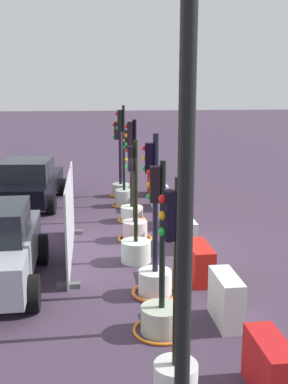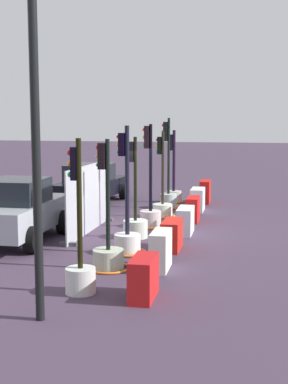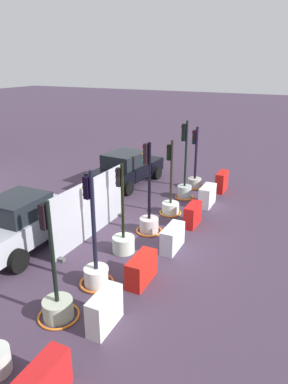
% 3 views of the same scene
% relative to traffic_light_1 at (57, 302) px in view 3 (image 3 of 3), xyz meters
% --- Properties ---
extents(ground_plane, '(120.00, 120.00, 0.00)m').
position_rel_traffic_light_1_xyz_m(ground_plane, '(4.25, -0.32, -0.43)').
color(ground_plane, '#3F3043').
extents(traffic_light_1, '(1.00, 1.00, 2.98)m').
position_rel_traffic_light_1_xyz_m(traffic_light_1, '(0.00, 0.00, 0.00)').
color(traffic_light_1, '#AEB69E').
rests_on(traffic_light_1, ground_plane).
extents(traffic_light_2, '(0.96, 0.96, 3.25)m').
position_rel_traffic_light_1_xyz_m(traffic_light_2, '(1.51, -0.09, 0.06)').
color(traffic_light_2, silver).
rests_on(traffic_light_2, ground_plane).
extents(traffic_light_3, '(0.71, 0.71, 2.91)m').
position_rel_traffic_light_1_xyz_m(traffic_light_3, '(3.38, 0.12, 0.04)').
color(traffic_light_3, beige).
rests_on(traffic_light_3, ground_plane).
extents(traffic_light_4, '(0.94, 0.94, 3.24)m').
position_rel_traffic_light_1_xyz_m(traffic_light_4, '(5.00, -0.00, 0.08)').
color(traffic_light_4, '#BAAAA8').
rests_on(traffic_light_4, ground_plane).
extents(traffic_light_5, '(0.88, 0.88, 2.97)m').
position_rel_traffic_light_1_xyz_m(traffic_light_5, '(6.83, -0.08, -0.01)').
color(traffic_light_5, silver).
rests_on(traffic_light_5, ground_plane).
extents(traffic_light_6, '(0.83, 0.83, 3.43)m').
position_rel_traffic_light_1_xyz_m(traffic_light_6, '(8.70, 0.03, 0.16)').
color(traffic_light_6, '#A9B4B0').
rests_on(traffic_light_6, ground_plane).
extents(traffic_light_7, '(0.80, 0.80, 2.94)m').
position_rel_traffic_light_1_xyz_m(traffic_light_7, '(10.20, 0.05, 0.10)').
color(traffic_light_7, '#B4B6A9').
rests_on(traffic_light_7, ground_plane).
extents(construction_barrier_0, '(1.09, 0.45, 0.81)m').
position_rel_traffic_light_1_xyz_m(construction_barrier_0, '(-1.86, -1.22, -0.02)').
color(construction_barrier_0, red).
rests_on(construction_barrier_0, ground_plane).
extents(construction_barrier_1, '(1.04, 0.41, 0.89)m').
position_rel_traffic_light_1_xyz_m(construction_barrier_1, '(0.21, -1.19, 0.02)').
color(construction_barrier_1, silver).
rests_on(construction_barrier_1, ground_plane).
extents(construction_barrier_2, '(1.17, 0.47, 0.78)m').
position_rel_traffic_light_1_xyz_m(construction_barrier_2, '(2.16, -1.14, -0.04)').
color(construction_barrier_2, red).
rests_on(construction_barrier_2, ground_plane).
extents(construction_barrier_3, '(1.16, 0.45, 0.78)m').
position_rel_traffic_light_1_xyz_m(construction_barrier_3, '(4.21, -1.22, -0.04)').
color(construction_barrier_3, silver).
rests_on(construction_barrier_3, ground_plane).
extents(construction_barrier_4, '(1.05, 0.40, 0.82)m').
position_rel_traffic_light_1_xyz_m(construction_barrier_4, '(6.21, -1.22, -0.02)').
color(construction_barrier_4, red).
rests_on(construction_barrier_4, ground_plane).
extents(construction_barrier_5, '(1.15, 0.49, 0.84)m').
position_rel_traffic_light_1_xyz_m(construction_barrier_5, '(8.32, -1.14, -0.01)').
color(construction_barrier_5, silver).
rests_on(construction_barrier_5, ground_plane).
extents(construction_barrier_6, '(1.05, 0.40, 0.91)m').
position_rel_traffic_light_1_xyz_m(construction_barrier_6, '(10.30, -1.23, 0.03)').
color(construction_barrier_6, red).
rests_on(construction_barrier_6, ground_plane).
extents(car_black_sedan, '(4.52, 2.40, 1.59)m').
position_rel_traffic_light_1_xyz_m(car_black_sedan, '(9.28, 3.27, 0.35)').
color(car_black_sedan, black).
rests_on(car_black_sedan, ground_plane).
extents(car_silver_hatchback, '(4.01, 2.11, 1.77)m').
position_rel_traffic_light_1_xyz_m(car_silver_hatchback, '(2.22, 3.19, 0.44)').
color(car_silver_hatchback, '#A4A9B3').
rests_on(car_silver_hatchback, ground_plane).
extents(site_fence_panel, '(4.10, 0.50, 2.04)m').
position_rel_traffic_light_1_xyz_m(site_fence_panel, '(3.86, 1.66, 0.55)').
color(site_fence_panel, '#A0A4AC').
rests_on(site_fence_panel, ground_plane).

